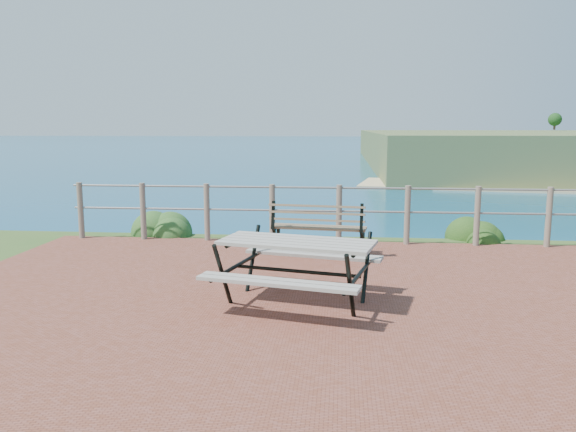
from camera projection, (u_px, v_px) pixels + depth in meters
The scene contains 7 objects.
ground at pixel (337, 305), 6.37m from camera, with size 10.00×7.00×0.12m, color brown.
ocean at pixel (342, 132), 202.95m from camera, with size 1200.00×1200.00×0.00m, color #157883.
safety_railing at pixel (339, 211), 9.57m from camera, with size 9.40×0.10×1.00m.
picnic_table at pixel (297, 265), 6.30m from camera, with size 1.82×1.45×0.72m.
park_bench at pixel (319, 220), 8.80m from camera, with size 1.52×0.55×0.84m.
shrub_lip_west at pixel (164, 234), 10.58m from camera, with size 0.87×0.87×0.65m, color #1E5020.
shrub_lip_east at pixel (481, 240), 9.99m from camera, with size 0.82×0.82×0.58m, color #193D12.
Camera 1 is at (0.03, -6.15, 2.00)m, focal length 35.00 mm.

